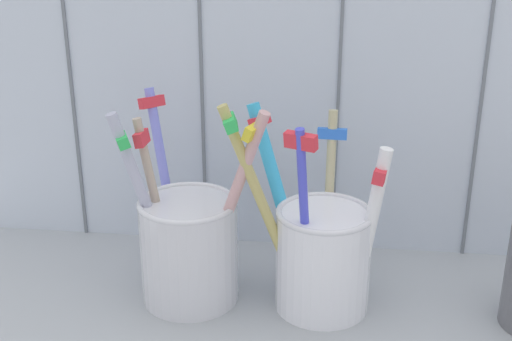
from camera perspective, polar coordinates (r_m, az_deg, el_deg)
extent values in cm
cube|color=#9EA3A8|center=(58.57, -0.05, -12.00)|extent=(64.00, 22.00, 2.00)
cube|color=silver|center=(61.88, 1.30, 11.35)|extent=(64.00, 2.00, 45.00)
cube|color=slate|center=(65.51, -16.09, 11.09)|extent=(0.30, 0.20, 45.00)
cube|color=slate|center=(61.75, -4.84, 11.26)|extent=(0.30, 0.20, 45.00)
cube|color=slate|center=(60.52, 7.35, 10.96)|extent=(0.30, 0.20, 45.00)
cube|color=slate|center=(61.97, 19.45, 10.19)|extent=(0.30, 0.20, 45.00)
cylinder|color=silver|center=(57.00, -5.69, -6.72)|extent=(8.26, 8.26, 8.96)
torus|color=silver|center=(55.06, -5.85, -2.60)|extent=(8.35, 8.35, 0.50)
cylinder|color=#D4A1A1|center=(53.27, -2.35, -3.38)|extent=(7.10, 3.33, 17.37)
cube|color=yellow|center=(49.69, 0.02, 3.35)|extent=(1.62, 2.24, 1.22)
cylinder|color=#8085EF|center=(59.02, -7.80, -1.18)|extent=(3.98, 3.78, 16.98)
cube|color=#E5333F|center=(58.01, -9.01, 5.88)|extent=(2.24, 2.30, 1.09)
cylinder|color=#B1B2CA|center=(54.69, -9.31, -3.27)|extent=(5.44, 3.11, 16.79)
cube|color=green|center=(52.34, -11.48, 2.56)|extent=(1.82, 2.26, 1.10)
cylinder|color=#B8A390|center=(55.41, -8.56, -3.41)|extent=(3.37, 0.90, 15.75)
cube|color=#E5333F|center=(53.48, -9.91, 2.72)|extent=(0.97, 1.94, 1.22)
cylinder|color=white|center=(55.89, 5.81, -7.51)|extent=(7.88, 7.88, 8.64)
torus|color=silver|center=(53.97, 5.98, -3.48)|extent=(7.99, 7.99, 0.50)
cylinder|color=#C4BB8C|center=(57.55, 6.34, -2.42)|extent=(0.92, 2.36, 15.56)
cube|color=blue|center=(56.03, 6.61, 3.19)|extent=(2.51, 0.96, 0.95)
cylinder|color=#474DDE|center=(51.86, 4.23, -4.63)|extent=(1.95, 3.20, 16.35)
cube|color=#E5333F|center=(48.30, 3.89, 2.56)|extent=(2.64, 1.83, 1.26)
cylinder|color=tan|center=(52.52, 0.80, -3.50)|extent=(7.38, 2.20, 17.73)
cube|color=green|center=(49.76, -2.23, 4.14)|extent=(1.61, 2.63, 1.20)
cylinder|color=#37BAF1|center=(55.62, 2.16, -2.72)|extent=(6.45, 3.88, 16.62)
cube|color=#E5333F|center=(54.37, 0.22, 4.31)|extent=(1.91, 2.36, 1.07)
cylinder|color=white|center=(53.19, 9.71, -5.33)|extent=(3.07, 1.68, 14.49)
cube|color=#E5333F|center=(51.06, 10.75, -0.28)|extent=(1.53, 2.50, 1.17)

